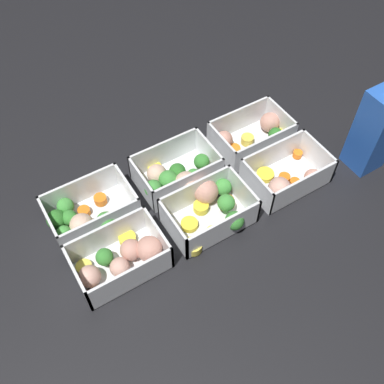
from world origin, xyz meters
TOP-DOWN VIEW (x-y plane):
  - ground_plane at (0.00, 0.00)m, footprint 4.00×4.00m
  - container_near_left at (-0.20, -0.06)m, footprint 0.17×0.11m
  - container_near_center at (0.01, -0.05)m, footprint 0.17×0.13m
  - container_near_right at (0.21, -0.06)m, footprint 0.17×0.12m
  - container_far_left at (-0.19, 0.07)m, footprint 0.16×0.12m
  - container_far_center at (-0.01, 0.06)m, footprint 0.16×0.14m
  - container_far_right at (0.19, 0.06)m, footprint 0.18×0.12m
  - juice_carton at (-0.37, 0.11)m, footprint 0.07×0.07m

SIDE VIEW (x-z plane):
  - ground_plane at x=0.00m, z-range 0.00..0.00m
  - container_far_left at x=-0.19m, z-range -0.01..0.06m
  - container_near_left at x=-0.20m, z-range -0.01..0.06m
  - container_far_right at x=0.19m, z-range -0.01..0.06m
  - container_far_center at x=-0.01m, z-range -0.01..0.06m
  - container_near_center at x=0.01m, z-range -0.01..0.06m
  - container_near_right at x=0.21m, z-range -0.01..0.06m
  - juice_carton at x=-0.37m, z-range -0.01..0.20m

